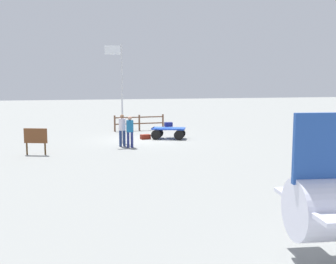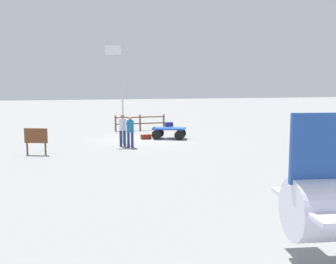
# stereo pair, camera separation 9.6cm
# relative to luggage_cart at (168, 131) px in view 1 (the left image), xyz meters

# --- Properties ---
(ground_plane) EXTENTS (120.00, 120.00, 0.00)m
(ground_plane) POSITION_rel_luggage_cart_xyz_m (1.52, -0.00, -0.47)
(ground_plane) COLOR gray
(luggage_cart) EXTENTS (2.22, 1.77, 0.68)m
(luggage_cart) POSITION_rel_luggage_cart_xyz_m (0.00, 0.00, 0.00)
(luggage_cart) COLOR blue
(luggage_cart) RESTS_ON ground
(suitcase_maroon) EXTENTS (0.51, 0.43, 0.26)m
(suitcase_maroon) POSITION_rel_luggage_cart_xyz_m (-0.19, -0.66, 0.34)
(suitcase_maroon) COLOR navy
(suitcase_maroon) RESTS_ON luggage_cart
(suitcase_tan) EXTENTS (0.61, 0.45, 0.28)m
(suitcase_tan) POSITION_rel_luggage_cart_xyz_m (1.36, -0.26, -0.33)
(suitcase_tan) COLOR maroon
(suitcase_tan) RESTS_ON ground
(worker_lead) EXTENTS (0.43, 0.43, 1.64)m
(worker_lead) POSITION_rel_luggage_cart_xyz_m (2.80, 2.65, 0.50)
(worker_lead) COLOR navy
(worker_lead) RESTS_ON ground
(worker_trailing) EXTENTS (0.39, 0.39, 1.71)m
(worker_trailing) POSITION_rel_luggage_cart_xyz_m (3.12, 2.15, 0.54)
(worker_trailing) COLOR navy
(worker_trailing) RESTS_ON ground
(flagpole) EXTENTS (0.97, 0.10, 5.49)m
(flagpole) POSITION_rel_luggage_cart_xyz_m (3.01, 0.98, 2.73)
(flagpole) COLOR silver
(flagpole) RESTS_ON ground
(signboard) EXTENTS (1.06, 0.45, 1.25)m
(signboard) POSITION_rel_luggage_cart_xyz_m (7.43, 3.55, 0.35)
(signboard) COLOR #4C3319
(signboard) RESTS_ON ground
(wooden_fence) EXTENTS (3.64, 0.33, 1.12)m
(wooden_fence) POSITION_rel_luggage_cart_xyz_m (0.85, -4.64, 0.17)
(wooden_fence) COLOR brown
(wooden_fence) RESTS_ON ground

